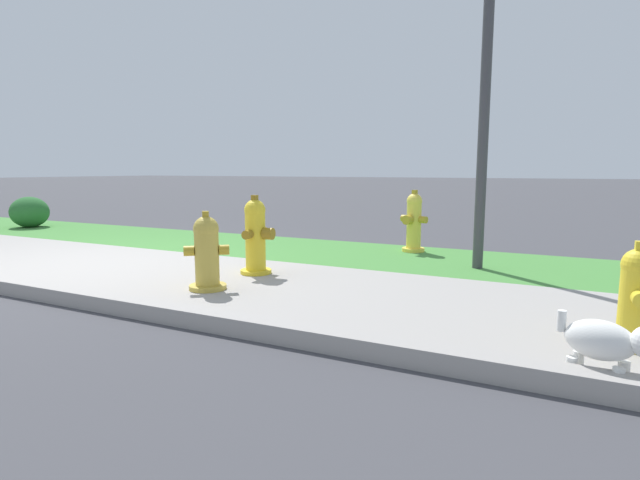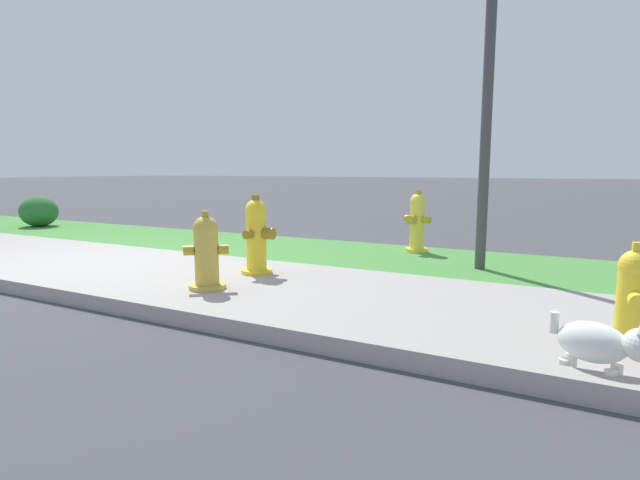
# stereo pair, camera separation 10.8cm
# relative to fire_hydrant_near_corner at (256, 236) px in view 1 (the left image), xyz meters

# --- Properties ---
(ground_plane) EXTENTS (120.00, 120.00, 0.00)m
(ground_plane) POSITION_rel_fire_hydrant_near_corner_xyz_m (-1.96, -0.43, -0.39)
(ground_plane) COLOR #424247
(sidewalk_pavement) EXTENTS (18.00, 2.22, 0.01)m
(sidewalk_pavement) POSITION_rel_fire_hydrant_near_corner_xyz_m (-1.96, -0.43, -0.39)
(sidewalk_pavement) COLOR #9E9993
(sidewalk_pavement) RESTS_ON ground
(grass_verge) EXTENTS (18.00, 1.88, 0.01)m
(grass_verge) POSITION_rel_fire_hydrant_near_corner_xyz_m (-1.96, 1.62, -0.39)
(grass_verge) COLOR #47893D
(grass_verge) RESTS_ON ground
(fire_hydrant_near_corner) EXTENTS (0.36, 0.39, 0.81)m
(fire_hydrant_near_corner) POSITION_rel_fire_hydrant_near_corner_xyz_m (0.00, 0.00, 0.00)
(fire_hydrant_near_corner) COLOR yellow
(fire_hydrant_near_corner) RESTS_ON ground
(fire_hydrant_far_end) EXTENTS (0.38, 0.35, 0.81)m
(fire_hydrant_far_end) POSITION_rel_fire_hydrant_near_corner_xyz_m (1.04, 2.11, -0.00)
(fire_hydrant_far_end) COLOR yellow
(fire_hydrant_far_end) RESTS_ON ground
(fire_hydrant_by_grass_verge) EXTENTS (0.36, 0.36, 0.71)m
(fire_hydrant_by_grass_verge) POSITION_rel_fire_hydrant_near_corner_xyz_m (-0.01, -0.76, -0.06)
(fire_hydrant_by_grass_verge) COLOR gold
(fire_hydrant_by_grass_verge) RESTS_ON ground
(fire_hydrant_at_driveway) EXTENTS (0.34, 0.37, 0.65)m
(fire_hydrant_at_driveway) POSITION_rel_fire_hydrant_near_corner_xyz_m (3.23, -0.78, -0.08)
(fire_hydrant_at_driveway) COLOR yellow
(fire_hydrant_at_driveway) RESTS_ON ground
(small_white_dog) EXTENTS (0.48, 0.28, 0.41)m
(small_white_dog) POSITION_rel_fire_hydrant_near_corner_xyz_m (3.06, -1.49, -0.16)
(small_white_dog) COLOR white
(small_white_dog) RESTS_ON ground
(shrub_bush_near_lamp) EXTENTS (0.67, 0.67, 0.57)m
(shrub_bush_near_lamp) POSITION_rel_fire_hydrant_near_corner_xyz_m (-6.11, 1.63, -0.11)
(shrub_bush_near_lamp) COLOR #28662D
(shrub_bush_near_lamp) RESTS_ON ground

